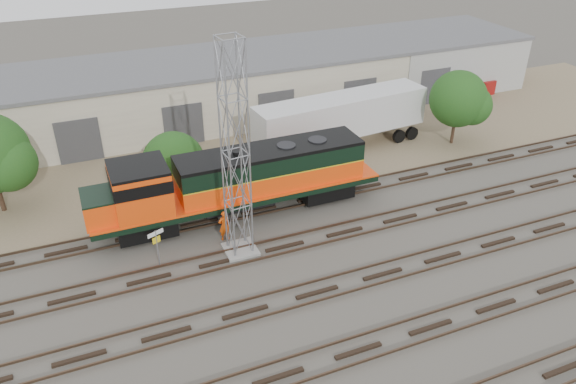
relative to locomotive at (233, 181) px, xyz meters
name	(u,v)px	position (x,y,z in m)	size (l,w,h in m)	color
ground	(356,246)	(5.62, -6.00, -2.54)	(140.00, 140.00, 0.00)	#47423A
dirt_strip	(267,146)	(5.62, 9.00, -2.53)	(80.00, 16.00, 0.02)	#726047
tracks	(383,274)	(5.62, -9.00, -2.46)	(80.00, 20.40, 0.28)	black
warehouse	(236,85)	(5.67, 16.98, 0.11)	(58.40, 10.40, 5.30)	beige
locomotive	(233,181)	(0.00, 0.00, 0.00)	(18.59, 3.26, 4.47)	black
signal_tower	(236,157)	(-0.91, -3.80, 3.58)	(1.85, 1.85, 12.56)	gray
sign_post	(157,242)	(-5.57, -3.45, -0.87)	(0.92, 0.42, 2.39)	gray
worker	(224,226)	(-1.38, -2.30, -1.56)	(0.72, 0.47, 1.96)	#FA550D
semi_trailer	(345,116)	(11.18, 6.38, 0.22)	(14.45, 4.13, 4.39)	silver
dumpster_blue	(465,101)	(25.70, 9.70, -1.79)	(1.60, 1.50, 1.50)	navy
dumpster_red	(485,87)	(30.04, 12.20, -1.84)	(1.50, 1.40, 1.40)	maroon
tree_mid	(178,165)	(-2.43, 5.06, -0.74)	(4.56, 4.35, 4.35)	#382619
tree_east	(462,101)	(20.06, 3.68, 1.15)	(4.70, 4.48, 6.05)	#382619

